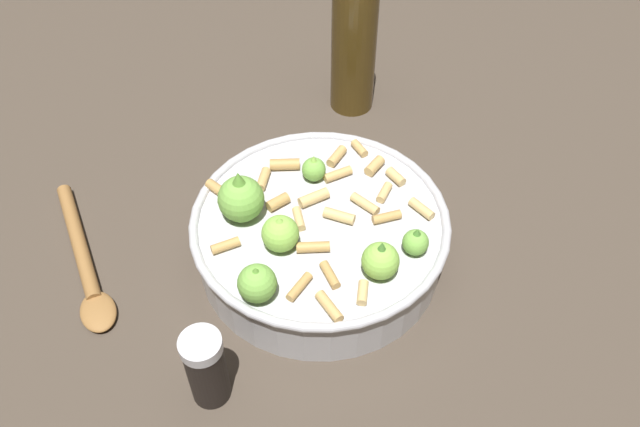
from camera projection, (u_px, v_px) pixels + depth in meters
name	position (u px, v px, depth m)	size (l,w,h in m)	color
ground_plane	(320.00, 256.00, 0.73)	(2.40, 2.40, 0.00)	#42382D
cooking_pan	(318.00, 235.00, 0.70)	(0.27, 0.27, 0.12)	#B7B7BC
pepper_shaker	(206.00, 368.00, 0.59)	(0.04, 0.04, 0.09)	black
olive_oil_bottle	(354.00, 40.00, 0.83)	(0.06, 0.06, 0.24)	#4C3814
wooden_spoon	(85.00, 263.00, 0.72)	(0.21, 0.04, 0.02)	olive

